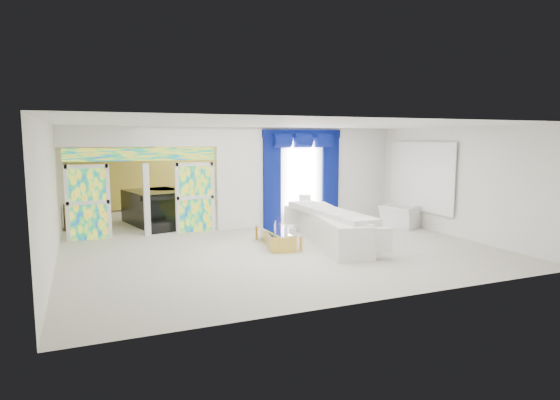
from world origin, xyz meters
name	(u,v)px	position (x,y,z in m)	size (l,w,h in m)	color
floor	(254,234)	(0.00, 0.00, 0.00)	(12.00, 12.00, 0.00)	#B7AF9E
dividing_wall	(307,176)	(2.15, 1.00, 1.50)	(5.70, 0.18, 3.00)	white
dividing_header	(141,137)	(-2.85, 1.00, 2.73)	(4.30, 0.18, 0.55)	white
stained_panel_left	(88,202)	(-4.28, 1.00, 1.00)	(0.95, 0.04, 2.00)	#994C3F
stained_panel_right	(195,197)	(-1.42, 1.00, 1.00)	(0.95, 0.04, 2.00)	#994C3F
stained_transom	(142,154)	(-2.85, 1.00, 2.25)	(4.00, 0.05, 0.35)	#994C3F
window_pane	(301,178)	(1.90, 0.90, 1.45)	(1.00, 0.02, 2.30)	white
blue_drape_left	(272,181)	(0.90, 0.87, 1.40)	(0.55, 0.10, 2.80)	#030D41
blue_drape_right	(330,179)	(2.90, 0.87, 1.40)	(0.55, 0.10, 2.80)	#030D41
blue_pelmet	(302,134)	(1.90, 0.87, 2.82)	(2.60, 0.12, 0.25)	#030D41
wall_mirror	(421,177)	(4.94, -1.00, 1.55)	(0.04, 2.70, 1.90)	white
gold_curtains	(203,169)	(0.00, 5.90, 1.50)	(9.70, 0.12, 2.90)	#AE8D29
white_sofa	(331,229)	(1.44, -1.84, 0.38)	(0.86, 4.00, 0.76)	white
coffee_table	(278,238)	(0.09, -1.54, 0.20)	(0.59, 1.77, 0.39)	gold
console_table	(313,220)	(2.12, 0.48, 0.20)	(1.21, 0.38, 0.40)	silver
table_lamp	(305,204)	(1.82, 0.48, 0.69)	(0.36, 0.36, 0.58)	silver
armchair	(400,216)	(4.44, -0.74, 0.34)	(1.04, 0.91, 0.67)	white
grand_piano	(156,207)	(-2.27, 2.91, 0.52)	(1.57, 2.05, 1.04)	black
piano_bench	(164,227)	(-2.27, 1.31, 0.15)	(0.88, 0.34, 0.29)	black
tv_console	(74,217)	(-4.67, 2.70, 0.38)	(0.53, 0.48, 0.77)	tan
chandelier	(151,139)	(-2.30, 3.40, 2.65)	(0.60, 0.60, 0.60)	gold
decanters	(279,226)	(0.12, -1.59, 0.49)	(0.19, 0.72, 0.29)	silver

